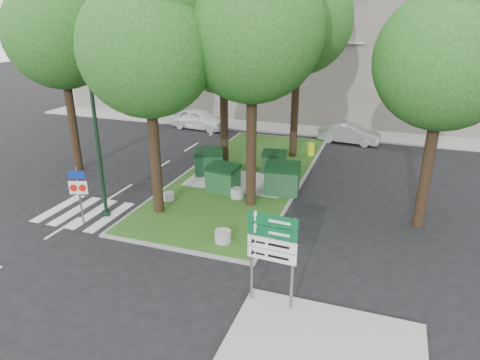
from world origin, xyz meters
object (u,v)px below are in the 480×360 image
at_px(tree_median_mid, 225,37).
at_px(traffic_sign_pole, 79,188).
at_px(dumpster_c, 274,162).
at_px(car_silver, 349,133).
at_px(bollard_mid, 237,193).
at_px(street_lamp, 96,127).
at_px(tree_median_near_left, 149,35).
at_px(dumpster_d, 282,179).
at_px(tree_median_near_right, 255,16).
at_px(bollard_left, 169,196).
at_px(dumpster_b, 223,178).
at_px(dumpster_a, 209,162).
at_px(tree_median_far, 301,9).
at_px(tree_street_left, 61,23).
at_px(litter_bin, 311,149).
at_px(bollard_right, 223,236).
at_px(car_white, 199,119).
at_px(tree_street_right, 450,46).
at_px(directional_sign, 272,246).

distance_m(tree_median_mid, traffic_sign_pole, 10.50).
relative_size(dumpster_c, car_silver, 0.34).
distance_m(bollard_mid, street_lamp, 6.81).
xyz_separation_m(tree_median_near_left, car_silver, (6.42, 13.79, -6.66)).
relative_size(dumpster_c, dumpster_d, 0.80).
distance_m(tree_median_near_right, bollard_left, 8.60).
relative_size(dumpster_b, car_silver, 0.40).
distance_m(street_lamp, traffic_sign_pole, 2.54).
xyz_separation_m(dumpster_a, traffic_sign_pole, (-2.61, -6.89, 0.79)).
xyz_separation_m(dumpster_b, street_lamp, (-3.82, -3.90, 3.10)).
xyz_separation_m(tree_median_mid, tree_median_far, (3.20, 3.00, 1.34)).
distance_m(tree_street_left, litter_bin, 15.07).
xyz_separation_m(dumpster_a, bollard_right, (3.39, -6.54, -0.45)).
distance_m(tree_median_mid, tree_median_far, 4.59).
bearing_deg(street_lamp, tree_median_near_right, 27.93).
bearing_deg(dumpster_c, tree_median_far, 75.53).
bearing_deg(tree_median_near_right, litter_bin, 82.01).
height_order(bollard_left, car_silver, car_silver).
bearing_deg(street_lamp, car_silver, 59.97).
relative_size(tree_median_mid, tree_median_far, 0.84).
relative_size(tree_median_near_right, tree_median_far, 0.96).
height_order(dumpster_d, litter_bin, dumpster_d).
xyz_separation_m(litter_bin, car_white, (-9.21, 4.04, 0.26)).
bearing_deg(tree_street_right, street_lamp, -164.58).
bearing_deg(tree_street_left, car_white, 77.10).
height_order(tree_median_far, bollard_mid, tree_median_far).
relative_size(tree_median_near_left, dumpster_d, 6.07).
height_order(tree_median_near_right, car_silver, tree_median_near_right).
bearing_deg(bollard_left, dumpster_b, 42.69).
xyz_separation_m(tree_median_near_left, bollard_mid, (2.59, 2.44, -6.98)).
xyz_separation_m(tree_median_far, traffic_sign_pole, (-6.21, -11.49, -6.74)).
height_order(tree_street_right, litter_bin, tree_street_right).
height_order(tree_street_left, car_white, tree_street_left).
bearing_deg(bollard_mid, tree_median_near_right, -25.82).
bearing_deg(bollard_mid, dumpster_a, 135.25).
bearing_deg(street_lamp, tree_median_far, 60.95).
xyz_separation_m(tree_median_far, tree_street_right, (6.80, -7.00, -1.34)).
relative_size(tree_median_near_right, directional_sign, 3.99).
bearing_deg(car_silver, street_lamp, 154.79).
xyz_separation_m(tree_median_mid, directional_sign, (5.65, -11.06, -4.95)).
xyz_separation_m(tree_median_near_right, car_white, (-8.10, 11.96, -7.23)).
relative_size(dumpster_b, street_lamp, 0.26).
height_order(street_lamp, traffic_sign_pole, street_lamp).
xyz_separation_m(dumpster_c, car_white, (-7.90, 7.67, 0.07)).
distance_m(tree_median_near_left, dumpster_d, 8.63).
distance_m(litter_bin, directional_sign, 14.64).
xyz_separation_m(tree_street_right, car_silver, (-4.08, 11.29, -6.32)).
bearing_deg(dumpster_b, bollard_right, -59.42).
distance_m(tree_street_right, car_white, 19.96).
bearing_deg(car_silver, directional_sign, -176.02).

